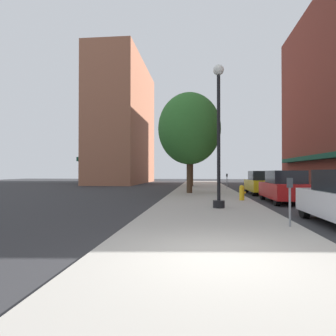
# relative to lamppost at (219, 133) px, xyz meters

# --- Properties ---
(ground_plane) EXTENTS (90.00, 90.00, 0.00)m
(ground_plane) POSITION_rel_lamppost_xyz_m (3.59, 10.68, -3.20)
(ground_plane) COLOR #2D2D30
(sidewalk_slab) EXTENTS (4.80, 50.00, 0.12)m
(sidewalk_slab) POSITION_rel_lamppost_xyz_m (-0.41, 11.68, -3.14)
(sidewalk_slab) COLOR #A8A399
(sidewalk_slab) RESTS_ON ground
(building_far_background) EXTENTS (6.80, 18.00, 16.84)m
(building_far_background) POSITION_rel_lamppost_xyz_m (-11.42, 29.68, 5.20)
(building_far_background) COLOR #9E6047
(building_far_background) RESTS_ON ground
(lamppost) EXTENTS (0.48, 0.48, 5.90)m
(lamppost) POSITION_rel_lamppost_xyz_m (0.00, 0.00, 0.00)
(lamppost) COLOR black
(lamppost) RESTS_ON sidewalk_slab
(fire_hydrant) EXTENTS (0.33, 0.26, 0.79)m
(fire_hydrant) POSITION_rel_lamppost_xyz_m (1.41, 3.53, -2.68)
(fire_hydrant) COLOR gold
(fire_hydrant) RESTS_ON sidewalk_slab
(parking_meter_near) EXTENTS (0.14, 0.09, 1.31)m
(parking_meter_near) POSITION_rel_lamppost_xyz_m (1.64, -4.13, -2.25)
(parking_meter_near) COLOR slate
(parking_meter_near) RESTS_ON sidewalk_slab
(parking_meter_far) EXTENTS (0.14, 0.09, 1.31)m
(parking_meter_far) POSITION_rel_lamppost_xyz_m (1.64, 14.63, -2.25)
(parking_meter_far) COLOR slate
(parking_meter_far) RESTS_ON sidewalk_slab
(tree_near) EXTENTS (4.40, 4.40, 7.05)m
(tree_near) POSITION_rel_lamppost_xyz_m (-1.48, 8.82, 1.43)
(tree_near) COLOR #422D1E
(tree_near) RESTS_ON sidewalk_slab
(tree_mid) EXTENTS (5.03, 5.03, 8.37)m
(tree_mid) POSITION_rel_lamppost_xyz_m (-1.61, 18.82, 2.38)
(tree_mid) COLOR #4C3823
(tree_mid) RESTS_ON sidewalk_slab
(car_red) EXTENTS (1.80, 4.30, 1.66)m
(car_red) POSITION_rel_lamppost_xyz_m (3.59, 3.59, -2.39)
(car_red) COLOR black
(car_red) RESTS_ON ground
(car_yellow) EXTENTS (1.80, 4.30, 1.66)m
(car_yellow) POSITION_rel_lamppost_xyz_m (3.59, 9.51, -2.39)
(car_yellow) COLOR black
(car_yellow) RESTS_ON ground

